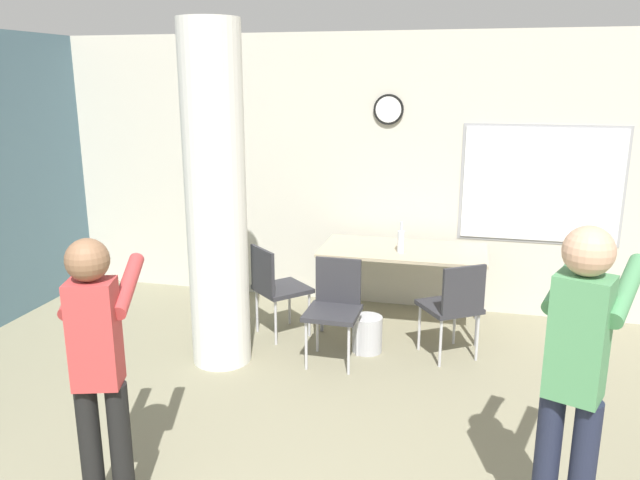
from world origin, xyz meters
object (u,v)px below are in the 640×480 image
(chair_table_right, at_px, (454,303))
(person_playing_side, at_px, (577,367))
(person_playing_front, at_px, (99,359))
(bottle_on_table, at_px, (401,241))
(folding_table, at_px, (403,254))
(chair_table_left, at_px, (276,284))
(chair_table_front, at_px, (335,303))

(chair_table_right, bearing_deg, person_playing_side, -73.65)
(person_playing_front, bearing_deg, bottle_on_table, 67.65)
(folding_table, distance_m, chair_table_right, 0.85)
(bottle_on_table, relative_size, chair_table_left, 0.34)
(chair_table_left, bearing_deg, chair_table_front, -29.60)
(bottle_on_table, distance_m, person_playing_side, 2.90)
(bottle_on_table, xyz_separation_m, chair_table_left, (-1.10, -0.41, -0.38))
(bottle_on_table, bearing_deg, person_playing_front, -112.35)
(chair_table_front, height_order, person_playing_front, person_playing_front)
(bottle_on_table, xyz_separation_m, chair_table_front, (-0.46, -0.77, -0.38))
(person_playing_side, bearing_deg, person_playing_front, -171.88)
(chair_table_front, bearing_deg, chair_table_right, 14.47)
(folding_table, relative_size, chair_table_right, 1.79)
(folding_table, height_order, person_playing_front, person_playing_front)
(folding_table, xyz_separation_m, person_playing_front, (-1.25, -3.12, 0.22))
(folding_table, height_order, bottle_on_table, bottle_on_table)
(chair_table_left, bearing_deg, folding_table, 25.88)
(bottle_on_table, bearing_deg, chair_table_right, -44.77)
(folding_table, distance_m, bottle_on_table, 0.21)
(bottle_on_table, bearing_deg, folding_table, 83.84)
(folding_table, height_order, chair_table_left, chair_table_left)
(folding_table, relative_size, person_playing_side, 0.91)
(folding_table, bearing_deg, chair_table_left, -154.12)
(chair_table_front, distance_m, person_playing_side, 2.53)
(chair_table_right, relative_size, person_playing_side, 0.51)
(person_playing_front, bearing_deg, folding_table, 68.26)
(chair_table_front, relative_size, person_playing_front, 0.54)
(folding_table, xyz_separation_m, chair_table_left, (-1.11, -0.54, -0.21))
(person_playing_front, xyz_separation_m, person_playing_side, (2.38, 0.34, 0.07))
(chair_table_left, relative_size, chair_table_right, 1.00)
(folding_table, relative_size, bottle_on_table, 5.33)
(folding_table, distance_m, person_playing_front, 3.37)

